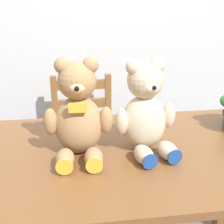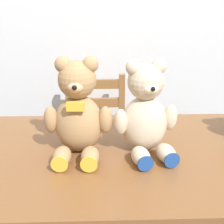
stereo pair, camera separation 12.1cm
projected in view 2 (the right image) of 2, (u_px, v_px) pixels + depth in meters
name	position (u px, v px, depth m)	size (l,w,h in m)	color
wall_back	(118.00, 4.00, 2.08)	(8.00, 0.04, 2.60)	silver
dining_table	(131.00, 175.00, 1.29)	(1.38, 0.81, 0.77)	brown
wooden_chair_behind	(96.00, 144.00, 2.06)	(0.40, 0.41, 0.87)	brown
teddy_bear_left	(78.00, 113.00, 1.19)	(0.27, 0.27, 0.38)	tan
teddy_bear_right	(146.00, 114.00, 1.20)	(0.26, 0.28, 0.37)	beige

